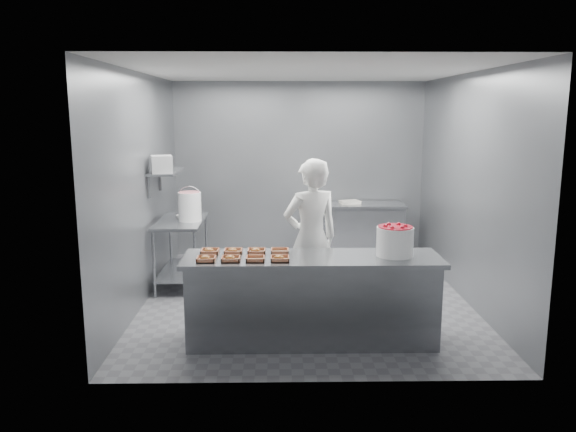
% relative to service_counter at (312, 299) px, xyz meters
% --- Properties ---
extents(floor, '(4.50, 4.50, 0.00)m').
position_rel_service_counter_xyz_m(floor, '(0.00, 1.35, -0.45)').
color(floor, '#4C4C51').
rests_on(floor, ground).
extents(ceiling, '(4.50, 4.50, 0.00)m').
position_rel_service_counter_xyz_m(ceiling, '(0.00, 1.35, 2.35)').
color(ceiling, white).
rests_on(ceiling, wall_back).
extents(wall_back, '(4.00, 0.04, 2.80)m').
position_rel_service_counter_xyz_m(wall_back, '(0.00, 3.60, 0.95)').
color(wall_back, slate).
rests_on(wall_back, ground).
extents(wall_left, '(0.04, 4.50, 2.80)m').
position_rel_service_counter_xyz_m(wall_left, '(-2.00, 1.35, 0.95)').
color(wall_left, slate).
rests_on(wall_left, ground).
extents(wall_right, '(0.04, 4.50, 2.80)m').
position_rel_service_counter_xyz_m(wall_right, '(2.00, 1.35, 0.95)').
color(wall_right, slate).
rests_on(wall_right, ground).
extents(service_counter, '(2.60, 0.70, 0.90)m').
position_rel_service_counter_xyz_m(service_counter, '(0.00, 0.00, 0.00)').
color(service_counter, slate).
rests_on(service_counter, ground).
extents(prep_table, '(0.60, 1.20, 0.90)m').
position_rel_service_counter_xyz_m(prep_table, '(-1.65, 1.95, 0.14)').
color(prep_table, slate).
rests_on(prep_table, ground).
extents(back_counter, '(1.50, 0.60, 0.90)m').
position_rel_service_counter_xyz_m(back_counter, '(0.90, 3.25, -0.00)').
color(back_counter, slate).
rests_on(back_counter, ground).
extents(wall_shelf, '(0.35, 0.90, 0.03)m').
position_rel_service_counter_xyz_m(wall_shelf, '(-1.82, 1.95, 1.10)').
color(wall_shelf, slate).
rests_on(wall_shelf, wall_left).
extents(tray_0, '(0.19, 0.18, 0.06)m').
position_rel_service_counter_xyz_m(tray_0, '(-1.05, -0.15, 0.47)').
color(tray_0, tan).
rests_on(tray_0, service_counter).
extents(tray_1, '(0.19, 0.18, 0.06)m').
position_rel_service_counter_xyz_m(tray_1, '(-0.81, -0.15, 0.47)').
color(tray_1, tan).
rests_on(tray_1, service_counter).
extents(tray_2, '(0.19, 0.18, 0.04)m').
position_rel_service_counter_xyz_m(tray_2, '(-0.56, -0.15, 0.47)').
color(tray_2, tan).
rests_on(tray_2, service_counter).
extents(tray_3, '(0.19, 0.18, 0.06)m').
position_rel_service_counter_xyz_m(tray_3, '(-0.33, -0.15, 0.47)').
color(tray_3, tan).
rests_on(tray_3, service_counter).
extents(tray_4, '(0.19, 0.18, 0.06)m').
position_rel_service_counter_xyz_m(tray_4, '(-1.05, 0.15, 0.47)').
color(tray_4, tan).
rests_on(tray_4, service_counter).
extents(tray_5, '(0.19, 0.18, 0.06)m').
position_rel_service_counter_xyz_m(tray_5, '(-0.81, 0.15, 0.47)').
color(tray_5, tan).
rests_on(tray_5, service_counter).
extents(tray_6, '(0.19, 0.18, 0.06)m').
position_rel_service_counter_xyz_m(tray_6, '(-0.57, 0.15, 0.47)').
color(tray_6, tan).
rests_on(tray_6, service_counter).
extents(tray_7, '(0.19, 0.18, 0.04)m').
position_rel_service_counter_xyz_m(tray_7, '(-0.32, 0.15, 0.47)').
color(tray_7, tan).
rests_on(tray_7, service_counter).
extents(worker, '(0.78, 0.65, 1.82)m').
position_rel_service_counter_xyz_m(worker, '(0.03, 0.74, 0.46)').
color(worker, white).
rests_on(worker, ground).
extents(strawberry_tub, '(0.37, 0.37, 0.30)m').
position_rel_service_counter_xyz_m(strawberry_tub, '(0.83, 0.01, 0.61)').
color(strawberry_tub, white).
rests_on(strawberry_tub, service_counter).
extents(glaze_bucket, '(0.32, 0.30, 0.47)m').
position_rel_service_counter_xyz_m(glaze_bucket, '(-1.51, 1.89, 0.65)').
color(glaze_bucket, white).
rests_on(glaze_bucket, prep_table).
extents(bucket_lid, '(0.36, 0.36, 0.03)m').
position_rel_service_counter_xyz_m(bucket_lid, '(-1.59, 2.18, 0.46)').
color(bucket_lid, white).
rests_on(bucket_lid, prep_table).
extents(rag, '(0.15, 0.14, 0.02)m').
position_rel_service_counter_xyz_m(rag, '(-1.55, 2.15, 0.46)').
color(rag, '#CCB28C').
rests_on(rag, prep_table).
extents(appliance, '(0.32, 0.35, 0.22)m').
position_rel_service_counter_xyz_m(appliance, '(-1.82, 1.68, 1.22)').
color(appliance, gray).
rests_on(appliance, wall_shelf).
extents(paper_stack, '(0.34, 0.28, 0.05)m').
position_rel_service_counter_xyz_m(paper_stack, '(0.79, 3.25, 0.47)').
color(paper_stack, silver).
rests_on(paper_stack, back_counter).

